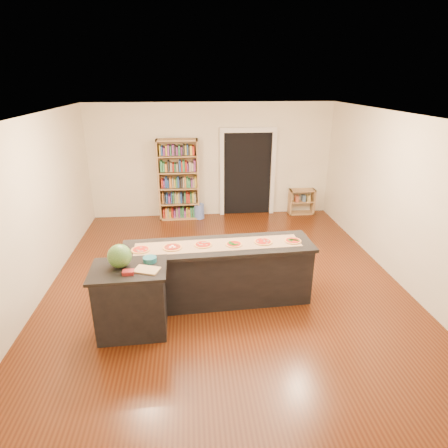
{
  "coord_description": "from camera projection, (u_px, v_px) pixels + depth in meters",
  "views": [
    {
      "loc": [
        -0.55,
        -5.71,
        3.33
      ],
      "look_at": [
        0.0,
        0.2,
        1.0
      ],
      "focal_mm": 30.0,
      "sensor_mm": 36.0,
      "label": 1
    }
  ],
  "objects": [
    {
      "name": "room",
      "position": [
        225.0,
        205.0,
        6.05
      ],
      "size": [
        6.0,
        7.0,
        2.8
      ],
      "color": "#F2E7CB",
      "rests_on": "ground"
    },
    {
      "name": "doorway",
      "position": [
        247.0,
        168.0,
        9.41
      ],
      "size": [
        1.4,
        0.09,
        2.21
      ],
      "color": "black",
      "rests_on": "room"
    },
    {
      "name": "kitchen_island",
      "position": [
        219.0,
        273.0,
        5.85
      ],
      "size": [
        2.9,
        0.79,
        0.96
      ],
      "rotation": [
        0.0,
        0.0,
        0.05
      ],
      "color": "black",
      "rests_on": "ground"
    },
    {
      "name": "side_counter",
      "position": [
        131.0,
        300.0,
        5.1
      ],
      "size": [
        1.0,
        0.73,
        0.99
      ],
      "rotation": [
        0.0,
        0.0,
        0.03
      ],
      "color": "black",
      "rests_on": "ground"
    },
    {
      "name": "bookshelf",
      "position": [
        178.0,
        180.0,
        9.16
      ],
      "size": [
        0.99,
        0.35,
        1.98
      ],
      "primitive_type": "cube",
      "color": "tan",
      "rests_on": "ground"
    },
    {
      "name": "low_shelf",
      "position": [
        301.0,
        202.0,
        9.71
      ],
      "size": [
        0.65,
        0.28,
        0.65
      ],
      "primitive_type": "cube",
      "color": "tan",
      "rests_on": "ground"
    },
    {
      "name": "waste_bin",
      "position": [
        199.0,
        211.0,
        9.44
      ],
      "size": [
        0.25,
        0.25,
        0.37
      ],
      "primitive_type": "cylinder",
      "color": "#5C78CD",
      "rests_on": "ground"
    },
    {
      "name": "kraft_paper",
      "position": [
        218.0,
        245.0,
        5.68
      ],
      "size": [
        2.54,
        0.58,
        0.0
      ],
      "primitive_type": "cube",
      "rotation": [
        0.0,
        0.0,
        0.05
      ],
      "color": "olive",
      "rests_on": "kitchen_island"
    },
    {
      "name": "watermelon",
      "position": [
        120.0,
        256.0,
        4.91
      ],
      "size": [
        0.32,
        0.32,
        0.32
      ],
      "primitive_type": "sphere",
      "color": "#144214",
      "rests_on": "side_counter"
    },
    {
      "name": "cutting_board",
      "position": [
        147.0,
        270.0,
        4.86
      ],
      "size": [
        0.37,
        0.3,
        0.02
      ],
      "primitive_type": "cube",
      "rotation": [
        0.0,
        0.0,
        -0.34
      ],
      "color": "tan",
      "rests_on": "side_counter"
    },
    {
      "name": "package_red",
      "position": [
        128.0,
        272.0,
        4.77
      ],
      "size": [
        0.15,
        0.11,
        0.05
      ],
      "primitive_type": "cube",
      "rotation": [
        0.0,
        0.0,
        0.03
      ],
      "color": "maroon",
      "rests_on": "side_counter"
    },
    {
      "name": "package_teal",
      "position": [
        150.0,
        259.0,
        5.09
      ],
      "size": [
        0.19,
        0.19,
        0.07
      ],
      "primitive_type": "cylinder",
      "color": "#195966",
      "rests_on": "side_counter"
    },
    {
      "name": "pizza_a",
      "position": [
        141.0,
        250.0,
        5.5
      ],
      "size": [
        0.29,
        0.29,
        0.02
      ],
      "color": "tan",
      "rests_on": "kitchen_island"
    },
    {
      "name": "pizza_b",
      "position": [
        172.0,
        247.0,
        5.58
      ],
      "size": [
        0.3,
        0.3,
        0.02
      ],
      "color": "tan",
      "rests_on": "kitchen_island"
    },
    {
      "name": "pizza_c",
      "position": [
        203.0,
        245.0,
        5.66
      ],
      "size": [
        0.29,
        0.29,
        0.02
      ],
      "color": "tan",
      "rests_on": "kitchen_island"
    },
    {
      "name": "pizza_d",
      "position": [
        234.0,
        244.0,
        5.68
      ],
      "size": [
        0.27,
        0.27,
        0.02
      ],
      "color": "tan",
      "rests_on": "kitchen_island"
    },
    {
      "name": "pizza_e",
      "position": [
        263.0,
        242.0,
        5.76
      ],
      "size": [
        0.29,
        0.29,
        0.02
      ],
      "color": "tan",
      "rests_on": "kitchen_island"
    },
    {
      "name": "pizza_f",
      "position": [
        293.0,
        241.0,
        5.8
      ],
      "size": [
        0.28,
        0.28,
        0.02
      ],
      "color": "tan",
      "rests_on": "kitchen_island"
    }
  ]
}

